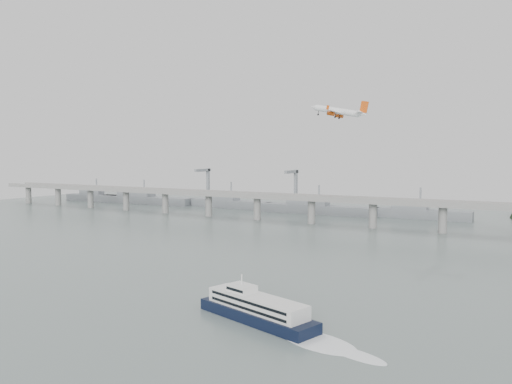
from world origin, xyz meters
The scene contains 5 objects.
ground centered at (0.00, 0.00, 0.00)m, with size 900.00×900.00×0.00m, color slate.
bridge centered at (-1.15, 200.00, 17.65)m, with size 800.00×22.00×23.90m.
distant_fleet centered at (-155.36, 265.08, 6.22)m, with size 453.00×60.90×40.00m.
ferry centered at (46.44, -27.40, 3.94)m, with size 75.00×30.18×14.52m.
airliner centered at (26.14, 104.74, 80.05)m, with size 36.99×33.62×9.78m.
Camera 1 is at (125.48, -169.21, 55.15)m, focal length 35.00 mm.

